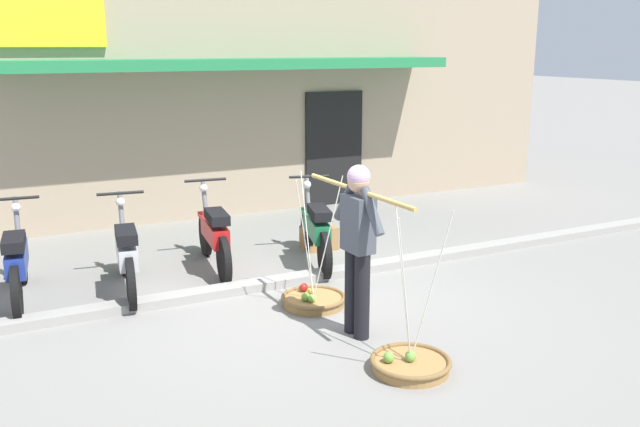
{
  "coord_description": "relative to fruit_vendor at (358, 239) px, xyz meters",
  "views": [
    {
      "loc": [
        -3.01,
        -6.36,
        2.77
      ],
      "look_at": [
        0.44,
        0.6,
        0.85
      ],
      "focal_mm": 38.2,
      "sensor_mm": 36.0,
      "label": 1
    }
  ],
  "objects": [
    {
      "name": "fruit_basket_left_side",
      "position": [
        -0.05,
        0.89,
        -0.91
      ],
      "size": [
        0.72,
        0.72,
        1.45
      ],
      "color": "#9E7542",
      "rests_on": "ground"
    },
    {
      "name": "fruit_vendor",
      "position": [
        0.0,
        0.0,
        0.0
      ],
      "size": [
        0.22,
        1.77,
        1.7
      ],
      "color": "black",
      "rests_on": "ground"
    },
    {
      "name": "motorcycle_end_of_row",
      "position": [
        0.63,
        2.2,
        -0.53
      ],
      "size": [
        0.66,
        1.78,
        1.09
      ],
      "color": "black",
      "rests_on": "ground"
    },
    {
      "name": "motorcycle_third_in_row",
      "position": [
        -0.62,
        2.56,
        -0.53
      ],
      "size": [
        0.54,
        1.82,
        1.09
      ],
      "color": "black",
      "rests_on": "ground"
    },
    {
      "name": "sidewalk_curb",
      "position": [
        -0.08,
        1.64,
        -0.93
      ],
      "size": [
        20.0,
        0.24,
        0.1
      ],
      "primitive_type": "cube",
      "color": "gray",
      "rests_on": "ground"
    },
    {
      "name": "motorcycle_nearest_shop",
      "position": [
        -2.9,
        2.46,
        -0.53
      ],
      "size": [
        0.54,
        1.82,
        1.09
      ],
      "color": "black",
      "rests_on": "ground"
    },
    {
      "name": "motorcycle_second_in_row",
      "position": [
        -1.77,
        2.22,
        -0.53
      ],
      "size": [
        0.54,
        1.82,
        1.09
      ],
      "color": "black",
      "rests_on": "ground"
    },
    {
      "name": "wooden_crate",
      "position": [
        0.96,
        2.78,
        -0.82
      ],
      "size": [
        0.44,
        0.36,
        0.32
      ],
      "primitive_type": "cube",
      "color": "olive",
      "rests_on": "ground"
    },
    {
      "name": "ground_plane",
      "position": [
        -0.08,
        0.94,
        -0.98
      ],
      "size": [
        90.0,
        90.0,
        0.0
      ],
      "primitive_type": "plane",
      "color": "gray"
    },
    {
      "name": "storefront_building",
      "position": [
        0.48,
        7.68,
        1.12
      ],
      "size": [
        13.0,
        6.0,
        4.2
      ],
      "color": "tan",
      "rests_on": "ground"
    },
    {
      "name": "fruit_basket_right_side",
      "position": [
        0.04,
        -0.88,
        -0.91
      ],
      "size": [
        0.72,
        0.72,
        1.45
      ],
      "color": "#9E7542",
      "rests_on": "ground"
    }
  ]
}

